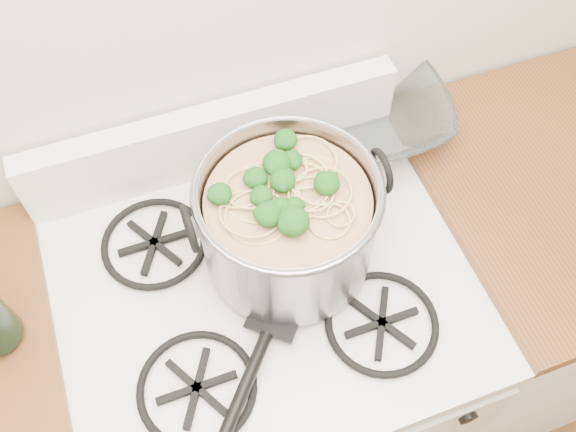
{
  "coord_description": "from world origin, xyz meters",
  "views": [
    {
      "loc": [
        -0.14,
        0.75,
        1.97
      ],
      "look_at": [
        0.06,
        1.3,
        1.05
      ],
      "focal_mm": 40.0,
      "sensor_mm": 36.0,
      "label": 1
    }
  ],
  "objects": [
    {
      "name": "stock_pot",
      "position": [
        0.06,
        1.3,
        1.03
      ],
      "size": [
        0.35,
        0.32,
        0.21
      ],
      "color": "gray",
      "rests_on": "gas_range"
    },
    {
      "name": "glass_bowl",
      "position": [
        0.33,
        1.54,
        0.94
      ],
      "size": [
        0.14,
        0.14,
        0.03
      ],
      "primitive_type": "imported",
      "rotation": [
        0.0,
        0.0,
        -0.08
      ],
      "color": "white",
      "rests_on": "gas_range"
    },
    {
      "name": "spatula",
      "position": [
        0.01,
        1.2,
        0.94
      ],
      "size": [
        0.42,
        0.42,
        0.02
      ],
      "primitive_type": null,
      "rotation": [
        0.0,
        0.0,
        -0.71
      ],
      "color": "black",
      "rests_on": "gas_range"
    },
    {
      "name": "gas_range",
      "position": [
        0.0,
        1.26,
        0.44
      ],
      "size": [
        0.76,
        0.66,
        0.92
      ],
      "color": "white",
      "rests_on": "ground"
    }
  ]
}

